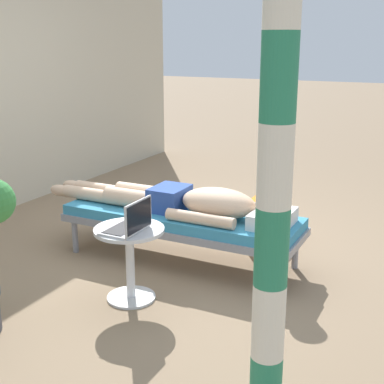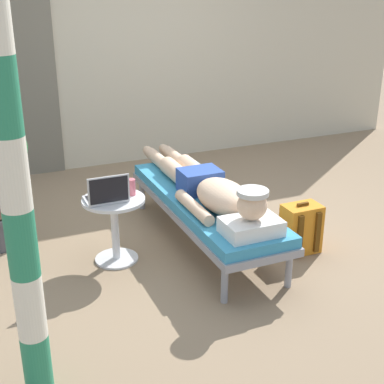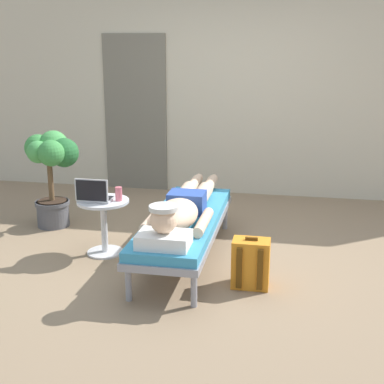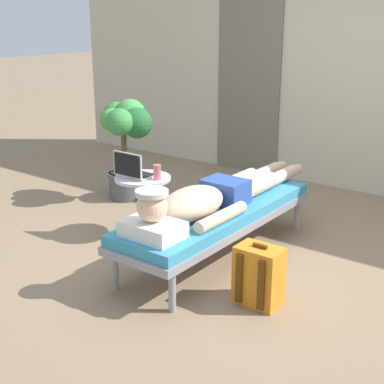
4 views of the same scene
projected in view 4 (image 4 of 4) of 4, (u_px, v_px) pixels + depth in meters
The scene contains 10 objects.
ground_plane at pixel (235, 252), 4.42m from camera, with size 40.00×40.00×0.00m, color #8C7256.
house_wall_back at pixel (347, 63), 5.77m from camera, with size 7.60×0.20×2.70m, color beige.
house_door_panel at pixel (248, 87), 6.44m from camera, with size 0.84×0.03×2.04m, color #6D6759.
lounge_chair at pixel (217, 215), 4.25m from camera, with size 0.61×1.97×0.42m.
person_reclining at pixel (211, 197), 4.12m from camera, with size 0.53×2.17×0.33m.
side_table at pixel (143, 196), 4.68m from camera, with size 0.48×0.48×0.52m.
laptop at pixel (133, 170), 4.61m from camera, with size 0.31×0.24×0.23m.
drink_glass at pixel (157, 172), 4.53m from camera, with size 0.06×0.06×0.13m, color #D86672.
backpack at pixel (259, 276), 3.59m from camera, with size 0.30×0.26×0.42m.
potted_plant at pixel (125, 135), 5.53m from camera, with size 0.60×0.54×1.03m.
Camera 4 is at (2.15, -3.45, 1.83)m, focal length 51.03 mm.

